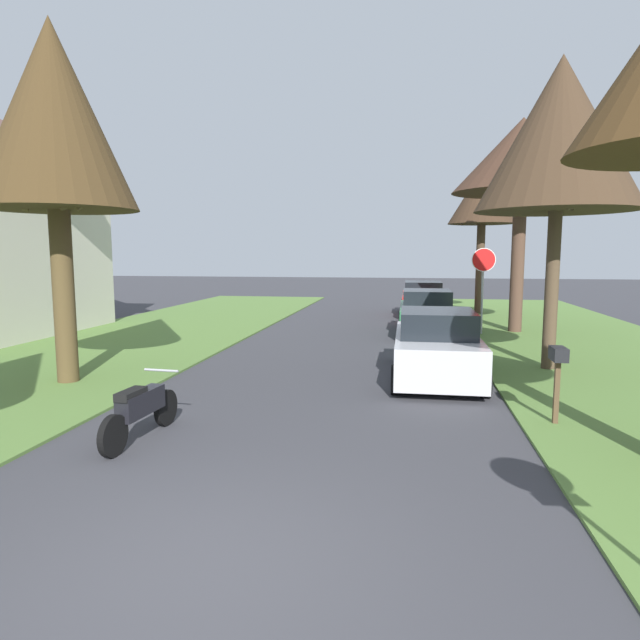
{
  "coord_description": "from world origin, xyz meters",
  "views": [
    {
      "loc": [
        1.74,
        -4.35,
        2.84
      ],
      "look_at": [
        -0.23,
        7.68,
        1.34
      ],
      "focal_mm": 30.56,
      "sensor_mm": 36.0,
      "label": 1
    }
  ],
  "objects_px": {
    "stop_sign_far": "(483,272)",
    "street_tree_right_mid_a": "(560,135)",
    "parked_motorcycle": "(141,409)",
    "parked_sedan_silver": "(436,347)",
    "curbside_mailbox": "(558,363)",
    "street_tree_right_far": "(482,197)",
    "parked_sedan_red": "(423,300)",
    "parked_sedan_green": "(426,314)",
    "street_tree_right_mid_b": "(522,157)",
    "street_tree_left_mid_a": "(54,118)"
  },
  "relations": [
    {
      "from": "stop_sign_far",
      "to": "street_tree_right_mid_a",
      "type": "xyz_separation_m",
      "value": [
        0.87,
        -5.66,
        3.37
      ]
    },
    {
      "from": "parked_motorcycle",
      "to": "parked_sedan_silver",
      "type": "bearing_deg",
      "value": 47.15
    },
    {
      "from": "curbside_mailbox",
      "to": "street_tree_right_mid_a",
      "type": "bearing_deg",
      "value": 78.09
    },
    {
      "from": "parked_sedan_silver",
      "to": "parked_motorcycle",
      "type": "relative_size",
      "value": 2.15
    },
    {
      "from": "stop_sign_far",
      "to": "street_tree_right_far",
      "type": "xyz_separation_m",
      "value": [
        0.72,
        6.79,
        3.19
      ]
    },
    {
      "from": "parked_sedan_red",
      "to": "parked_sedan_green",
      "type": "bearing_deg",
      "value": -90.05
    },
    {
      "from": "stop_sign_far",
      "to": "street_tree_right_mid_b",
      "type": "distance_m",
      "value": 4.24
    },
    {
      "from": "street_tree_left_mid_a",
      "to": "curbside_mailbox",
      "type": "relative_size",
      "value": 5.98
    },
    {
      "from": "street_tree_right_mid_b",
      "to": "parked_sedan_silver",
      "type": "xyz_separation_m",
      "value": [
        -3.15,
        -7.79,
        -5.43
      ]
    },
    {
      "from": "street_tree_right_mid_b",
      "to": "street_tree_right_mid_a",
      "type": "bearing_deg",
      "value": -93.56
    },
    {
      "from": "stop_sign_far",
      "to": "parked_sedan_red",
      "type": "distance_m",
      "value": 6.21
    },
    {
      "from": "street_tree_right_mid_b",
      "to": "stop_sign_far",
      "type": "bearing_deg",
      "value": -146.74
    },
    {
      "from": "street_tree_right_mid_a",
      "to": "parked_sedan_silver",
      "type": "xyz_separation_m",
      "value": [
        -2.74,
        -1.29,
        -4.84
      ]
    },
    {
      "from": "stop_sign_far",
      "to": "parked_sedan_green",
      "type": "relative_size",
      "value": 0.67
    },
    {
      "from": "stop_sign_far",
      "to": "parked_sedan_silver",
      "type": "bearing_deg",
      "value": -105.09
    },
    {
      "from": "stop_sign_far",
      "to": "parked_sedan_green",
      "type": "distance_m",
      "value": 2.4
    },
    {
      "from": "parked_sedan_green",
      "to": "parked_sedan_silver",
      "type": "bearing_deg",
      "value": -89.85
    },
    {
      "from": "stop_sign_far",
      "to": "street_tree_left_mid_a",
      "type": "xyz_separation_m",
      "value": [
        -9.86,
        -8.79,
        3.43
      ]
    },
    {
      "from": "parked_sedan_red",
      "to": "curbside_mailbox",
      "type": "relative_size",
      "value": 3.47
    },
    {
      "from": "street_tree_right_far",
      "to": "curbside_mailbox",
      "type": "distance_m",
      "value": 17.56
    },
    {
      "from": "stop_sign_far",
      "to": "curbside_mailbox",
      "type": "height_order",
      "value": "stop_sign_far"
    },
    {
      "from": "parked_motorcycle",
      "to": "parked_sedan_red",
      "type": "bearing_deg",
      "value": 75.35
    },
    {
      "from": "street_tree_right_mid_a",
      "to": "street_tree_right_far",
      "type": "distance_m",
      "value": 12.45
    },
    {
      "from": "street_tree_right_mid_a",
      "to": "parked_sedan_green",
      "type": "height_order",
      "value": "street_tree_right_mid_a"
    },
    {
      "from": "street_tree_right_mid_b",
      "to": "parked_motorcycle",
      "type": "height_order",
      "value": "street_tree_right_mid_b"
    },
    {
      "from": "stop_sign_far",
      "to": "parked_motorcycle",
      "type": "height_order",
      "value": "stop_sign_far"
    },
    {
      "from": "stop_sign_far",
      "to": "street_tree_right_mid_a",
      "type": "relative_size",
      "value": 0.41
    },
    {
      "from": "street_tree_right_far",
      "to": "parked_sedan_green",
      "type": "relative_size",
      "value": 1.52
    },
    {
      "from": "parked_sedan_silver",
      "to": "curbside_mailbox",
      "type": "height_order",
      "value": "parked_sedan_silver"
    },
    {
      "from": "street_tree_right_mid_a",
      "to": "parked_motorcycle",
      "type": "relative_size",
      "value": 3.57
    },
    {
      "from": "street_tree_right_far",
      "to": "curbside_mailbox",
      "type": "xyz_separation_m",
      "value": [
        -0.81,
        -16.99,
        -4.33
      ]
    },
    {
      "from": "street_tree_right_mid_a",
      "to": "parked_sedan_green",
      "type": "relative_size",
      "value": 1.66
    },
    {
      "from": "street_tree_left_mid_a",
      "to": "parked_sedan_red",
      "type": "xyz_separation_m",
      "value": [
        7.97,
        14.52,
        -4.91
      ]
    },
    {
      "from": "street_tree_left_mid_a",
      "to": "parked_sedan_green",
      "type": "xyz_separation_m",
      "value": [
        7.97,
        8.71,
        -4.91
      ]
    },
    {
      "from": "curbside_mailbox",
      "to": "parked_sedan_green",
      "type": "bearing_deg",
      "value": 100.1
    },
    {
      "from": "street_tree_right_mid_a",
      "to": "parked_sedan_red",
      "type": "bearing_deg",
      "value": 103.61
    },
    {
      "from": "parked_sedan_green",
      "to": "parked_motorcycle",
      "type": "relative_size",
      "value": 2.15
    },
    {
      "from": "stop_sign_far",
      "to": "parked_motorcycle",
      "type": "relative_size",
      "value": 1.45
    },
    {
      "from": "stop_sign_far",
      "to": "parked_sedan_green",
      "type": "xyz_separation_m",
      "value": [
        -1.89,
        -0.08,
        -1.48
      ]
    },
    {
      "from": "stop_sign_far",
      "to": "curbside_mailbox",
      "type": "xyz_separation_m",
      "value": [
        -0.09,
        -10.21,
        -1.14
      ]
    },
    {
      "from": "street_tree_left_mid_a",
      "to": "parked_sedan_silver",
      "type": "relative_size",
      "value": 1.72
    },
    {
      "from": "parked_sedan_red",
      "to": "street_tree_right_mid_b",
      "type": "bearing_deg",
      "value": -57.13
    },
    {
      "from": "street_tree_right_mid_b",
      "to": "street_tree_left_mid_a",
      "type": "height_order",
      "value": "street_tree_left_mid_a"
    },
    {
      "from": "street_tree_right_mid_b",
      "to": "parked_motorcycle",
      "type": "relative_size",
      "value": 3.63
    },
    {
      "from": "street_tree_right_mid_a",
      "to": "parked_sedan_red",
      "type": "xyz_separation_m",
      "value": [
        -2.76,
        11.39,
        -4.84
      ]
    },
    {
      "from": "parked_motorcycle",
      "to": "curbside_mailbox",
      "type": "bearing_deg",
      "value": 15.18
    },
    {
      "from": "parked_motorcycle",
      "to": "street_tree_right_far",
      "type": "bearing_deg",
      "value": 68.89
    },
    {
      "from": "stop_sign_far",
      "to": "parked_sedan_red",
      "type": "relative_size",
      "value": 0.67
    },
    {
      "from": "parked_sedan_silver",
      "to": "parked_sedan_red",
      "type": "xyz_separation_m",
      "value": [
        -0.01,
        12.68,
        0.0
      ]
    },
    {
      "from": "street_tree_right_far",
      "to": "parked_sedan_green",
      "type": "xyz_separation_m",
      "value": [
        -2.62,
        -6.86,
        -4.66
      ]
    }
  ]
}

